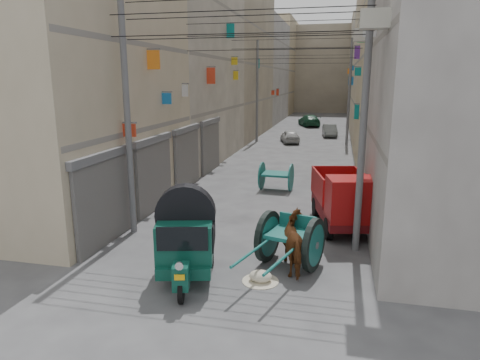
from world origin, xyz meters
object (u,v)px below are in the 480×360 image
(feed_sack, at_px, (260,276))
(tonga_cart, at_px, (290,239))
(mini_truck, at_px, (346,203))
(distant_car_white, at_px, (290,136))
(second_cart, at_px, (276,176))
(distant_car_green, at_px, (309,120))
(distant_car_grey, at_px, (330,131))
(auto_rickshaw, at_px, (186,237))
(horse, at_px, (298,243))

(feed_sack, bearing_deg, tonga_cart, 62.29)
(tonga_cart, bearing_deg, mini_truck, 80.99)
(tonga_cart, bearing_deg, feed_sack, -101.21)
(tonga_cart, xyz_separation_m, distant_car_white, (-2.65, 23.45, -0.22))
(second_cart, bearing_deg, tonga_cart, -75.40)
(mini_truck, distance_m, distant_car_green, 33.71)
(distant_car_white, distance_m, distant_car_green, 13.22)
(tonga_cart, relative_size, mini_truck, 0.88)
(distant_car_grey, xyz_separation_m, distant_car_green, (-2.42, 8.59, 0.08))
(distant_car_green, bearing_deg, auto_rickshaw, 71.67)
(mini_truck, height_order, second_cart, mini_truck)
(tonga_cart, xyz_separation_m, feed_sack, (-0.60, -1.14, -0.61))
(tonga_cart, distance_m, horse, 0.30)
(tonga_cart, height_order, distant_car_grey, tonga_cart)
(auto_rickshaw, relative_size, feed_sack, 4.73)
(auto_rickshaw, xyz_separation_m, horse, (2.72, 1.09, -0.35))
(mini_truck, xyz_separation_m, horse, (-1.26, -3.33, -0.23))
(distant_car_white, distance_m, distant_car_grey, 5.52)
(auto_rickshaw, xyz_separation_m, tonga_cart, (2.49, 1.29, -0.34))
(distant_car_white, bearing_deg, distant_car_green, -108.56)
(auto_rickshaw, distance_m, feed_sack, 2.12)
(mini_truck, distance_m, feed_sack, 4.83)
(second_cart, xyz_separation_m, distant_car_green, (-0.50, 28.55, -0.06))
(feed_sack, height_order, distant_car_white, distant_car_white)
(tonga_cart, distance_m, feed_sack, 1.42)
(distant_car_white, bearing_deg, mini_truck, 85.63)
(tonga_cart, xyz_separation_m, distant_car_grey, (0.38, 28.07, -0.22))
(second_cart, xyz_separation_m, feed_sack, (0.95, -9.25, -0.53))
(auto_rickshaw, relative_size, tonga_cart, 0.80)
(auto_rickshaw, distance_m, distant_car_white, 24.74)
(auto_rickshaw, relative_size, distant_car_green, 0.64)
(mini_truck, bearing_deg, tonga_cart, -128.23)
(feed_sack, relative_size, distant_car_green, 0.14)
(mini_truck, bearing_deg, feed_sack, -128.83)
(tonga_cart, distance_m, distant_car_green, 36.72)
(auto_rickshaw, height_order, horse, auto_rickshaw)
(distant_car_white, bearing_deg, second_cart, 78.20)
(tonga_cart, height_order, distant_car_white, tonga_cart)
(distant_car_grey, bearing_deg, auto_rickshaw, -101.69)
(tonga_cart, xyz_separation_m, mini_truck, (1.50, 3.13, 0.22))
(distant_car_white, height_order, distant_car_grey, distant_car_grey)
(second_cart, relative_size, feed_sack, 2.62)
(horse, relative_size, distant_car_white, 0.57)
(feed_sack, bearing_deg, auto_rickshaw, -175.64)
(mini_truck, relative_size, distant_car_white, 1.24)
(feed_sack, xyz_separation_m, horse, (0.83, 0.94, 0.60))
(tonga_cart, bearing_deg, second_cart, 117.30)
(horse, bearing_deg, mini_truck, -129.38)
(horse, bearing_deg, distant_car_grey, -108.90)
(mini_truck, bearing_deg, second_cart, 108.71)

